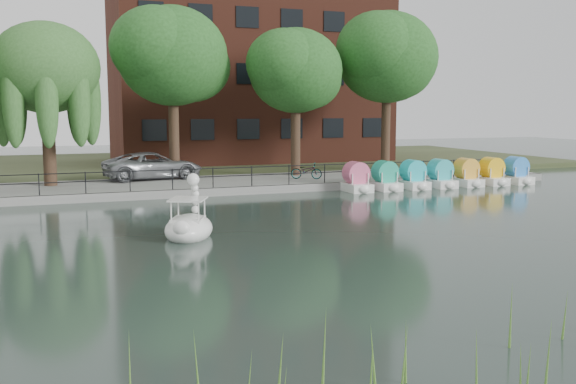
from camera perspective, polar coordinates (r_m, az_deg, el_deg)
ground_plane at (r=19.45m, az=2.75°, el=-5.31°), size 120.00×120.00×0.00m
promenade at (r=34.51m, az=-7.76°, el=0.59°), size 40.00×6.00×0.40m
kerb at (r=31.66m, az=-6.58°, el=-0.01°), size 40.00×0.25×0.40m
land_strip at (r=48.20m, az=-11.44°, el=2.43°), size 60.00×22.00×0.36m
railing at (r=31.74m, az=-6.69°, el=1.72°), size 32.00×0.05×1.00m
apartment_building at (r=49.82m, az=-3.52°, el=13.30°), size 20.00×10.07×18.00m
willow_mid at (r=34.49m, az=-20.77°, el=10.24°), size 5.32×5.32×8.15m
broadleaf_center at (r=36.13m, az=-10.25°, el=11.75°), size 6.00×6.00×9.25m
broadleaf_right at (r=37.50m, az=0.68°, el=10.67°), size 5.40×5.40×8.32m
broadleaf_far at (r=41.23m, az=8.81°, el=11.71°), size 6.30×6.30×9.71m
minivan at (r=36.12m, az=-11.91°, el=2.49°), size 3.68×6.50×1.71m
bicycle at (r=35.43m, az=1.65°, el=1.97°), size 1.35×1.80×1.00m
swan_boat at (r=21.78m, az=-8.79°, el=-2.79°), size 2.41×2.86×2.08m
pedal_boat_row at (r=35.93m, az=13.40°, el=1.38°), size 11.35×1.70×1.40m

